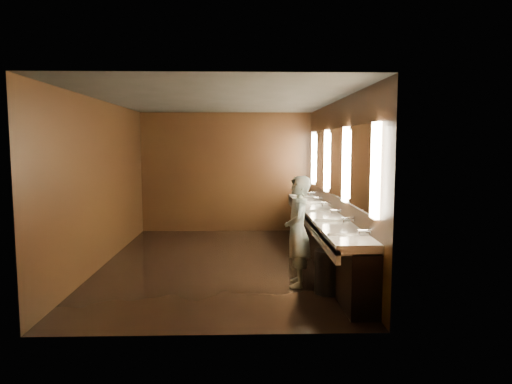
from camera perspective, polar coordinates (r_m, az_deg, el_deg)
The scene contains 10 objects.
floor at distance 8.05m, azimuth -4.42°, elevation -8.87°, with size 6.00×6.00×0.00m, color black.
ceiling at distance 7.81m, azimuth -4.59°, elevation 11.40°, with size 4.00×6.00×0.02m, color #2D2D2B.
wall_back at distance 10.80m, azimuth -3.71°, elevation 2.47°, with size 4.00×0.02×2.80m, color black.
wall_front at distance 4.83m, azimuth -6.29°, elevation -1.91°, with size 4.00×0.02×2.80m, color black.
wall_left at distance 8.16m, azimuth -18.68°, elevation 1.03°, with size 0.02×6.00×2.80m, color black.
wall_right at distance 7.96m, azimuth 10.03°, elevation 1.14°, with size 0.02×6.00×2.80m, color black.
sink_counter at distance 8.05m, azimuth 8.46°, elevation -5.29°, with size 0.55×5.40×1.01m.
mirror_band at distance 7.94m, azimuth 9.93°, elevation 3.66°, with size 0.06×5.03×1.15m.
person at distance 6.67m, azimuth 5.24°, elevation -4.89°, with size 0.59×0.38×1.61m, color #95CCDE.
trash_bin at distance 6.50m, azimuth 9.05°, elevation -9.79°, with size 0.39×0.39×0.61m, color black.
Camera 1 is at (0.39, -7.77, 2.06)m, focal length 32.00 mm.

